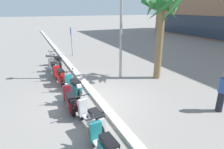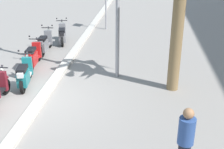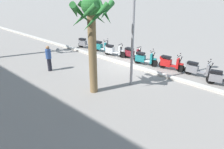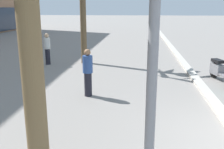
% 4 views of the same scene
% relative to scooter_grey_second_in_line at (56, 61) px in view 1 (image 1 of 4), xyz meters
% --- Properties ---
extents(ground_plane, '(200.00, 200.00, 0.00)m').
position_rel_scooter_grey_second_in_line_xyz_m(ground_plane, '(5.91, 0.81, -0.45)').
color(ground_plane, gray).
extents(curb_strip, '(60.00, 0.36, 0.12)m').
position_rel_scooter_grey_second_in_line_xyz_m(curb_strip, '(5.91, 0.91, -0.39)').
color(curb_strip, '#BCB7AD').
rests_on(curb_strip, ground).
extents(scooter_grey_second_in_line, '(1.77, 0.74, 1.17)m').
position_rel_scooter_grey_second_in_line_xyz_m(scooter_grey_second_in_line, '(0.00, 0.00, 0.00)').
color(scooter_grey_second_in_line, black).
rests_on(scooter_grey_second_in_line, ground).
extents(scooter_grey_mid_centre, '(1.82, 0.56, 1.17)m').
position_rel_scooter_grey_second_in_line_xyz_m(scooter_grey_mid_centre, '(1.50, -0.40, 0.00)').
color(scooter_grey_mid_centre, black).
rests_on(scooter_grey_mid_centre, ground).
extents(scooter_red_mid_rear, '(1.73, 0.56, 1.17)m').
position_rel_scooter_grey_second_in_line_xyz_m(scooter_red_mid_rear, '(3.24, -0.30, 0.02)').
color(scooter_red_mid_rear, black).
rests_on(scooter_red_mid_rear, ground).
extents(scooter_teal_last_in_row, '(1.73, 0.65, 1.17)m').
position_rel_scooter_grey_second_in_line_xyz_m(scooter_teal_last_in_row, '(5.00, 0.04, 0.01)').
color(scooter_teal_last_in_row, black).
rests_on(scooter_teal_last_in_row, ground).
extents(scooter_maroon_mid_front, '(1.73, 0.56, 1.04)m').
position_rel_scooter_grey_second_in_line_xyz_m(scooter_maroon_mid_front, '(6.34, -0.41, -0.00)').
color(scooter_maroon_mid_front, black).
rests_on(scooter_maroon_mid_front, ground).
extents(scooter_silver_far_back, '(1.86, 0.65, 1.04)m').
position_rel_scooter_grey_second_in_line_xyz_m(scooter_silver_far_back, '(7.94, -0.03, 0.00)').
color(scooter_silver_far_back, black).
rests_on(scooter_silver_far_back, ground).
extents(scooter_teal_lead_nearest, '(1.74, 0.56, 1.17)m').
position_rel_scooter_grey_second_in_line_xyz_m(scooter_teal_lead_nearest, '(9.42, -0.16, 0.02)').
color(scooter_teal_lead_nearest, black).
rests_on(scooter_teal_lead_nearest, ground).
extents(crossing_sign, '(0.60, 0.16, 2.40)m').
position_rel_scooter_grey_second_in_line_xyz_m(crossing_sign, '(-2.98, 1.79, 1.06)').
color(crossing_sign, '#939399').
rests_on(crossing_sign, ground).
extents(palm_tree_far_corner, '(2.24, 2.20, 4.63)m').
position_rel_scooter_grey_second_in_line_xyz_m(palm_tree_far_corner, '(4.58, 5.12, 2.99)').
color(palm_tree_far_corner, olive).
rests_on(palm_tree_far_corner, ground).
extents(pedestrian_by_palm_tree, '(0.34, 0.34, 1.64)m').
position_rel_scooter_grey_second_in_line_xyz_m(pedestrian_by_palm_tree, '(8.82, 5.04, 0.41)').
color(pedestrian_by_palm_tree, black).
rests_on(pedestrian_by_palm_tree, ground).
extents(street_lamp, '(0.36, 0.36, 7.06)m').
position_rel_scooter_grey_second_in_line_xyz_m(street_lamp, '(3.73, 3.13, 3.83)').
color(street_lamp, '#939399').
rests_on(street_lamp, ground).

